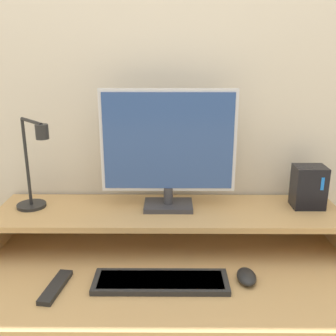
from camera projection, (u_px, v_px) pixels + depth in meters
wall_back at (169, 113)px, 1.59m from camera, size 6.00×0.05×2.50m
desk at (168, 319)px, 1.44m from camera, size 1.31×0.67×0.77m
monitor_shelf at (168, 214)px, 1.51m from camera, size 1.31×0.32×0.14m
monitor at (168, 147)px, 1.45m from camera, size 0.50×0.13×0.46m
desk_lamp at (34, 172)px, 1.45m from camera, size 0.18×0.19×0.35m
router_dock at (309, 187)px, 1.51m from camera, size 0.12×0.10×0.16m
keyboard at (161, 281)px, 1.27m from camera, size 0.44×0.13×0.02m
mouse at (246, 277)px, 1.29m from camera, size 0.06×0.10×0.04m
remote_control at (56, 287)px, 1.25m from camera, size 0.07×0.18×0.02m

